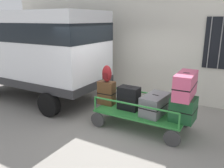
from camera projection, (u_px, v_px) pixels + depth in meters
name	position (u px, v px, depth m)	size (l,w,h in m)	color
ground_plane	(114.00, 117.00, 6.51)	(40.00, 40.00, 0.00)	gray
building_wall	(149.00, 25.00, 7.79)	(12.00, 0.38, 5.00)	silver
van	(34.00, 47.00, 7.74)	(4.99, 2.21, 2.92)	silver
luggage_cart	(141.00, 114.00, 5.85)	(2.30, 1.16, 0.43)	#2D8438
cart_railing	(142.00, 100.00, 5.75)	(2.19, 1.02, 0.36)	#2D8438
suitcase_left_bottom	(107.00, 93.00, 6.25)	(0.46, 0.28, 0.65)	brown
suitcase_midleft_bottom	(129.00, 98.00, 5.90)	(0.55, 0.35, 0.60)	black
suitcase_center_bottom	(155.00, 104.00, 5.63)	(0.56, 0.91, 0.49)	slate
suitcase_midright_bottom	(183.00, 109.00, 5.25)	(0.56, 0.56, 0.56)	#194C28
suitcase_midright_middle	(185.00, 85.00, 5.10)	(0.40, 0.95, 0.57)	#CC4C72
backpack	(107.00, 74.00, 6.07)	(0.27, 0.22, 0.44)	maroon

